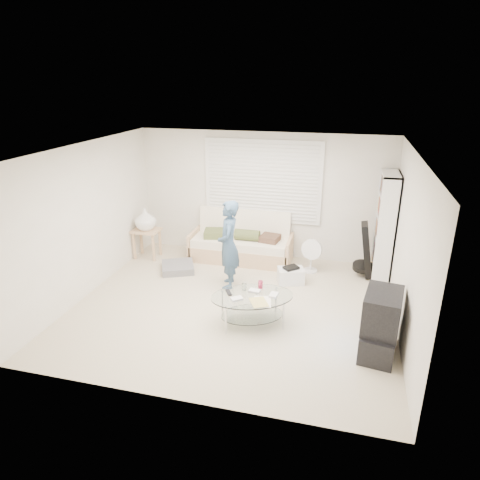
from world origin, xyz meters
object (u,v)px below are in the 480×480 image
(bookshelf, at_px, (384,227))
(tv_unit, at_px, (380,324))
(futon_sofa, at_px, (241,244))
(coffee_table, at_px, (252,301))

(bookshelf, bearing_deg, tv_unit, -92.93)
(futon_sofa, relative_size, coffee_table, 1.41)
(tv_unit, bearing_deg, coffee_table, 170.45)
(coffee_table, bearing_deg, tv_unit, -9.55)
(bookshelf, relative_size, tv_unit, 2.19)
(futon_sofa, bearing_deg, bookshelf, -3.25)
(futon_sofa, distance_m, coffee_table, 2.41)
(futon_sofa, distance_m, bookshelf, 2.74)
(futon_sofa, xyz_separation_m, bookshelf, (2.66, -0.15, 0.65))
(futon_sofa, distance_m, tv_unit, 3.63)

